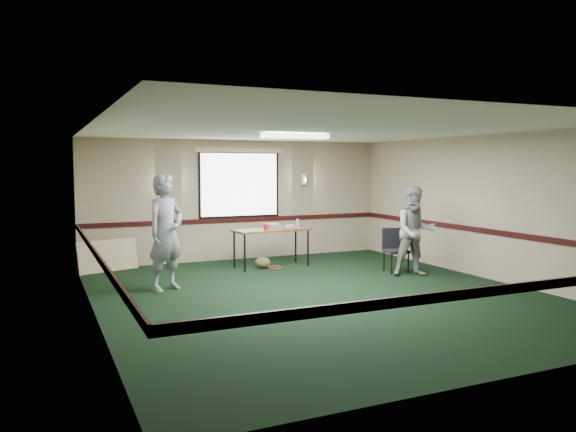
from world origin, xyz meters
name	(u,v)px	position (x,y,z in m)	size (l,w,h in m)	color
ground	(320,295)	(0.00, 0.00, 0.00)	(8.00, 8.00, 0.00)	black
room_shell	(271,193)	(0.00, 2.12, 1.58)	(8.00, 8.02, 8.00)	tan
folding_table	(271,232)	(0.27, 2.73, 0.75)	(1.66, 0.79, 0.80)	#512C17
projector	(273,226)	(0.35, 2.84, 0.85)	(0.28, 0.24, 0.09)	gray
game_console	(290,226)	(0.77, 2.92, 0.83)	(0.18, 0.14, 0.05)	white
red_cup	(265,227)	(0.08, 2.60, 0.87)	(0.08, 0.08, 0.13)	#B20B1C
water_bottle	(298,223)	(0.85, 2.69, 0.90)	(0.06, 0.06, 0.19)	#7DA5CD
duffel_bag	(263,263)	(0.03, 2.66, 0.12)	(0.33, 0.25, 0.24)	#4A4A2A
cable_coil	(275,267)	(0.30, 2.63, 0.01)	(0.31, 0.31, 0.02)	#CD4F19
folded_table	(108,256)	(-2.94, 3.60, 0.32)	(1.25, 0.05, 0.64)	tan
conference_chair	(394,246)	(2.32, 1.25, 0.51)	(0.49, 0.50, 0.87)	black
person_left	(166,233)	(-2.22, 1.42, 0.98)	(0.72, 0.47, 1.96)	#405C8D
person_right	(415,231)	(2.43, 0.73, 0.86)	(0.84, 0.65, 1.73)	#748FB5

